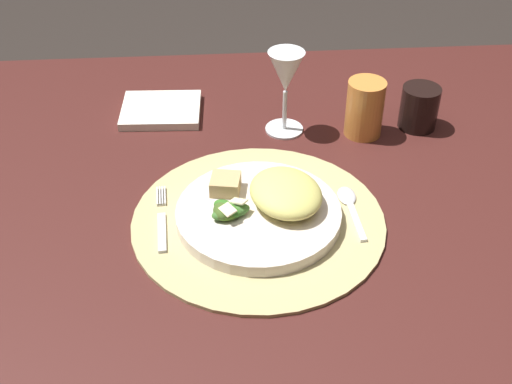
{
  "coord_description": "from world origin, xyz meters",
  "views": [
    {
      "loc": [
        -0.04,
        -0.83,
        1.39
      ],
      "look_at": [
        0.02,
        -0.01,
        0.75
      ],
      "focal_mm": 46.98,
      "sensor_mm": 36.0,
      "label": 1
    }
  ],
  "objects": [
    {
      "name": "amber_tumbler",
      "position": [
        0.23,
        0.18,
        0.78
      ],
      "size": [
        0.07,
        0.07,
        0.1
      ],
      "primitive_type": "cylinder",
      "color": "orange",
      "rests_on": "dining_table"
    },
    {
      "name": "dark_tumbler",
      "position": [
        0.33,
        0.2,
        0.77
      ],
      "size": [
        0.07,
        0.07,
        0.08
      ],
      "primitive_type": "cylinder",
      "color": "black",
      "rests_on": "dining_table"
    },
    {
      "name": "fork",
      "position": [
        -0.12,
        -0.05,
        0.74
      ],
      "size": [
        0.02,
        0.15,
        0.0
      ],
      "color": "silver",
      "rests_on": "placemat"
    },
    {
      "name": "placemat",
      "position": [
        0.02,
        -0.06,
        0.73
      ],
      "size": [
        0.39,
        0.39,
        0.01
      ],
      "primitive_type": "cylinder",
      "color": "tan",
      "rests_on": "dining_table"
    },
    {
      "name": "dining_table",
      "position": [
        0.0,
        0.0,
        0.58
      ],
      "size": [
        1.31,
        1.04,
        0.73
      ],
      "color": "#421C18",
      "rests_on": "ground"
    },
    {
      "name": "salad_greens",
      "position": [
        -0.02,
        -0.07,
        0.76
      ],
      "size": [
        0.06,
        0.06,
        0.02
      ],
      "color": "#3E702E",
      "rests_on": "dinner_plate"
    },
    {
      "name": "napkin",
      "position": [
        -0.14,
        0.28,
        0.74
      ],
      "size": [
        0.15,
        0.13,
        0.02
      ],
      "primitive_type": "cube",
      "rotation": [
        0.0,
        0.0,
        -0.04
      ],
      "color": "white",
      "rests_on": "dining_table"
    },
    {
      "name": "bread_piece",
      "position": [
        -0.03,
        -0.01,
        0.77
      ],
      "size": [
        0.05,
        0.05,
        0.02
      ],
      "primitive_type": "cube",
      "rotation": [
        0.0,
        0.0,
        6.11
      ],
      "color": "tan",
      "rests_on": "dinner_plate"
    },
    {
      "name": "spoon",
      "position": [
        0.17,
        -0.03,
        0.74
      ],
      "size": [
        0.03,
        0.13,
        0.01
      ],
      "color": "silver",
      "rests_on": "placemat"
    },
    {
      "name": "pasta_serving",
      "position": [
        0.06,
        -0.04,
        0.78
      ],
      "size": [
        0.14,
        0.15,
        0.04
      ],
      "primitive_type": "ellipsoid",
      "rotation": [
        0.0,
        0.0,
        5.02
      ],
      "color": "#D7D069",
      "rests_on": "dinner_plate"
    },
    {
      "name": "wine_glass",
      "position": [
        0.09,
        0.2,
        0.84
      ],
      "size": [
        0.07,
        0.07,
        0.16
      ],
      "color": "silver",
      "rests_on": "dining_table"
    },
    {
      "name": "dinner_plate",
      "position": [
        0.02,
        -0.06,
        0.75
      ],
      "size": [
        0.25,
        0.25,
        0.02
      ],
      "primitive_type": "cylinder",
      "color": "silver",
      "rests_on": "placemat"
    }
  ]
}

